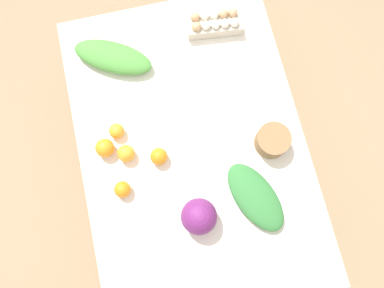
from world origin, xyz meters
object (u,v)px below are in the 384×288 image
Objects in this scene: orange_1 at (159,156)px; orange_4 at (122,189)px; egg_carton at (214,23)px; orange_2 at (117,131)px; paper_bag at (272,140)px; orange_0 at (126,153)px; greens_bunch_dandelion at (113,57)px; cabbage_purple at (199,216)px; orange_3 at (105,148)px; greens_bunch_chard at (255,197)px.

orange_1 reaches higher than orange_4.
egg_carton reaches higher than orange_2.
paper_bag reaches higher than orange_0.
orange_1 is (-0.51, -0.11, 0.00)m from greens_bunch_dandelion.
cabbage_purple is 1.97× the size of orange_0.
cabbage_purple is at bearing -122.46° from orange_4.
cabbage_purple is 0.91m from egg_carton.
orange_2 is (-0.35, 0.05, -0.00)m from greens_bunch_dandelion.
greens_bunch_dandelion is (-0.06, 0.50, -0.01)m from egg_carton.
orange_4 is (-0.06, 0.69, -0.01)m from paper_bag.
egg_carton reaches higher than orange_1.
cabbage_purple is 1.02× the size of paper_bag.
greens_bunch_dandelion is 0.44m from orange_3.
egg_carton is 3.77× the size of orange_4.
paper_bag is at bearing -100.55° from orange_3.
orange_0 is at bearing 71.63° from orange_1.
paper_bag reaches higher than orange_4.
egg_carton reaches higher than greens_bunch_dandelion.
cabbage_purple reaches higher than orange_0.
greens_bunch_dandelion is 5.18× the size of orange_4.
greens_bunch_chard is 4.01× the size of orange_3.
orange_2 is 0.26m from orange_4.
orange_4 is (-0.62, 0.07, -0.00)m from greens_bunch_dandelion.
orange_1 is (0.27, 0.37, 0.01)m from greens_bunch_chard.
egg_carton reaches higher than orange_4.
greens_bunch_dandelion is at bearing 13.27° from egg_carton.
egg_carton is 0.84m from greens_bunch_chard.
greens_bunch_dandelion is at bearing -15.04° from orange_3.
orange_2 is (0.16, 0.16, -0.00)m from orange_1.
paper_bag reaches higher than orange_1.
greens_bunch_dandelion is 0.36m from orange_2.
greens_bunch_chard is at bearing 148.57° from paper_bag.
greens_bunch_dandelion reaches higher than greens_bunch_chard.
orange_3 is (0.04, 0.09, 0.00)m from orange_0.
greens_bunch_dandelion is 4.50× the size of orange_3.
orange_0 is at bearing 58.29° from greens_bunch_chard.
orange_0 is 0.14m from orange_1.
orange_0 is 1.06× the size of orange_4.
egg_carton is 3.97× the size of orange_2.
cabbage_purple is at bearing 78.34° from egg_carton.
orange_3 is at bearing 11.83° from orange_4.
orange_3 is at bearing 41.17° from cabbage_purple.
greens_bunch_dandelion is 0.47m from orange_0.
greens_bunch_dandelion is (0.56, 0.61, -0.01)m from paper_bag.
orange_4 is at bearing 56.02° from egg_carton.
greens_bunch_dandelion is (0.80, 0.22, -0.04)m from cabbage_purple.
orange_4 is at bearing 173.36° from greens_bunch_dandelion.
greens_bunch_chard is 0.45m from orange_1.
orange_3 is at bearing 44.34° from egg_carton.
cabbage_purple reaches higher than orange_2.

